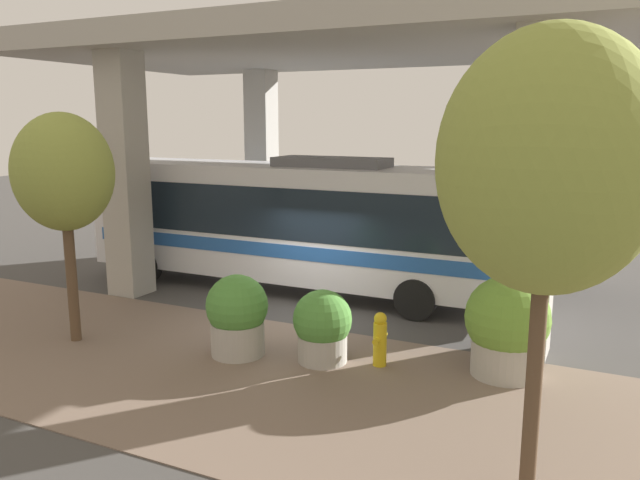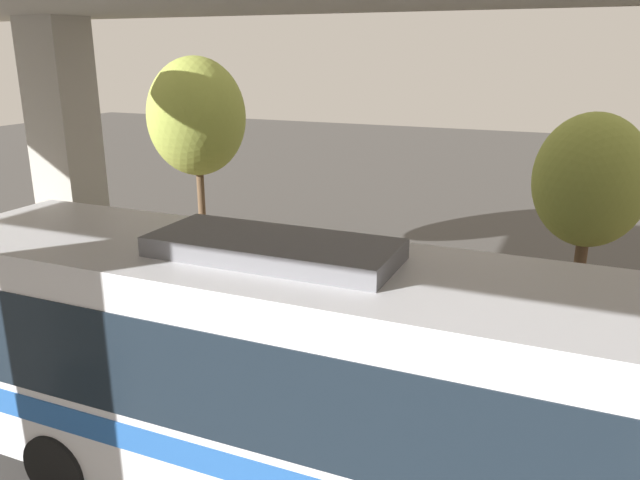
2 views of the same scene
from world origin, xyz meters
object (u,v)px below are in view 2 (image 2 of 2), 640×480
(bus, at_px, (365,385))
(street_tree_far, at_px, (197,117))
(fire_hydrant, at_px, (244,313))
(street_tree_near, at_px, (590,182))
(planter_back, at_px, (296,308))
(planter_middle, at_px, (139,289))
(planter_front, at_px, (380,309))

(bus, relative_size, street_tree_far, 2.10)
(fire_hydrant, xyz_separation_m, street_tree_near, (-1.47, 6.34, 3.03))
(fire_hydrant, xyz_separation_m, planter_back, (-0.27, 1.08, 0.18))
(street_tree_far, bearing_deg, fire_hydrant, 44.00)
(planter_middle, height_order, street_tree_near, street_tree_near)
(planter_middle, bearing_deg, bus, 60.45)
(bus, xyz_separation_m, street_tree_near, (-5.64, 2.23, 1.57))
(bus, bearing_deg, planter_front, -164.43)
(planter_front, bearing_deg, planter_middle, -75.96)
(fire_hydrant, distance_m, planter_middle, 2.34)
(fire_hydrant, height_order, street_tree_near, street_tree_near)
(planter_middle, bearing_deg, fire_hydrant, 104.43)
(bus, bearing_deg, planter_middle, -119.55)
(planter_front, height_order, street_tree_near, street_tree_near)
(fire_hydrant, bearing_deg, planter_back, 104.30)
(bus, distance_m, street_tree_far, 10.58)
(bus, distance_m, planter_front, 5.16)
(bus, relative_size, fire_hydrant, 11.16)
(bus, bearing_deg, street_tree_far, -135.67)
(planter_back, bearing_deg, bus, 34.29)
(planter_back, height_order, street_tree_near, street_tree_near)
(planter_front, height_order, street_tree_far, street_tree_far)
(street_tree_near, height_order, street_tree_far, street_tree_far)
(planter_middle, bearing_deg, street_tree_far, -166.90)
(planter_front, bearing_deg, fire_hydrant, -76.28)
(bus, relative_size, street_tree_near, 2.49)
(planter_middle, bearing_deg, street_tree_near, 103.41)
(street_tree_near, bearing_deg, bus, -21.54)
(planter_front, distance_m, street_tree_far, 7.23)
(planter_front, distance_m, planter_middle, 5.15)
(street_tree_near, bearing_deg, planter_middle, -76.59)
(street_tree_far, bearing_deg, planter_middle, 13.10)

